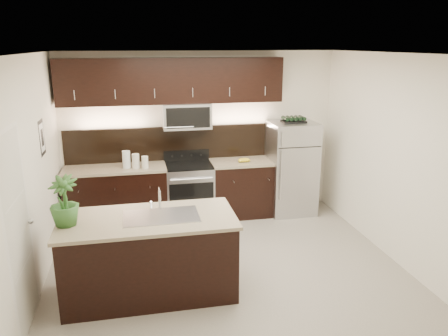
# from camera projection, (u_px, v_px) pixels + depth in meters

# --- Properties ---
(ground) EXTENTS (4.50, 4.50, 0.00)m
(ground) POSITION_uv_depth(u_px,v_px,m) (225.00, 264.00, 5.76)
(ground) COLOR gray
(ground) RESTS_ON ground
(room_walls) EXTENTS (4.52, 4.02, 2.71)m
(room_walls) POSITION_uv_depth(u_px,v_px,m) (217.00, 140.00, 5.24)
(room_walls) COLOR silver
(room_walls) RESTS_ON ground
(counter_run) EXTENTS (3.51, 0.65, 0.94)m
(counter_run) POSITION_uv_depth(u_px,v_px,m) (177.00, 192.00, 7.13)
(counter_run) COLOR black
(counter_run) RESTS_ON ground
(upper_fixtures) EXTENTS (3.49, 0.40, 1.66)m
(upper_fixtures) POSITION_uv_depth(u_px,v_px,m) (174.00, 88.00, 6.82)
(upper_fixtures) COLOR black
(upper_fixtures) RESTS_ON counter_run
(island) EXTENTS (1.96, 0.96, 0.94)m
(island) POSITION_uv_depth(u_px,v_px,m) (150.00, 255.00, 5.00)
(island) COLOR black
(island) RESTS_ON ground
(sink_faucet) EXTENTS (0.84, 0.50, 0.28)m
(sink_faucet) POSITION_uv_depth(u_px,v_px,m) (161.00, 215.00, 4.90)
(sink_faucet) COLOR silver
(sink_faucet) RESTS_ON island
(refrigerator) EXTENTS (0.75, 0.68, 1.56)m
(refrigerator) POSITION_uv_depth(u_px,v_px,m) (291.00, 168.00, 7.37)
(refrigerator) COLOR #B2B2B7
(refrigerator) RESTS_ON ground
(wine_rack) EXTENTS (0.39, 0.24, 0.09)m
(wine_rack) POSITION_uv_depth(u_px,v_px,m) (294.00, 120.00, 7.14)
(wine_rack) COLOR black
(wine_rack) RESTS_ON refrigerator
(plant) EXTENTS (0.38, 0.38, 0.54)m
(plant) POSITION_uv_depth(u_px,v_px,m) (64.00, 201.00, 4.59)
(plant) COLOR #2D5B24
(plant) RESTS_ON island
(canisters) EXTENTS (0.39, 0.20, 0.27)m
(canisters) POSITION_uv_depth(u_px,v_px,m) (133.00, 161.00, 6.77)
(canisters) COLOR silver
(canisters) RESTS_ON counter_run
(french_press) EXTENTS (0.10, 0.10, 0.30)m
(french_press) POSITION_uv_depth(u_px,v_px,m) (274.00, 153.00, 7.24)
(french_press) COLOR silver
(french_press) RESTS_ON counter_run
(bananas) EXTENTS (0.23, 0.19, 0.06)m
(bananas) POSITION_uv_depth(u_px,v_px,m) (240.00, 160.00, 7.12)
(bananas) COLOR gold
(bananas) RESTS_ON counter_run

